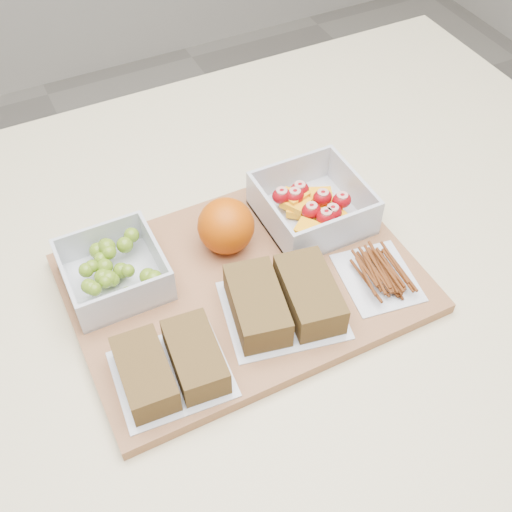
% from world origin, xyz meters
% --- Properties ---
extents(counter, '(1.20, 0.90, 0.90)m').
position_xyz_m(counter, '(0.00, 0.00, 0.45)').
color(counter, beige).
rests_on(counter, ground).
extents(cutting_board, '(0.42, 0.30, 0.02)m').
position_xyz_m(cutting_board, '(-0.02, -0.01, 0.91)').
color(cutting_board, '#9C6640').
rests_on(cutting_board, counter).
extents(grape_container, '(0.12, 0.12, 0.05)m').
position_xyz_m(grape_container, '(-0.16, 0.05, 0.94)').
color(grape_container, silver).
rests_on(grape_container, cutting_board).
extents(fruit_container, '(0.13, 0.13, 0.06)m').
position_xyz_m(fruit_container, '(0.11, 0.04, 0.94)').
color(fruit_container, silver).
rests_on(fruit_container, cutting_board).
extents(orange, '(0.07, 0.07, 0.07)m').
position_xyz_m(orange, '(-0.01, 0.05, 0.95)').
color(orange, '#C34B04').
rests_on(orange, cutting_board).
extents(sandwich_bag_left, '(0.13, 0.12, 0.04)m').
position_xyz_m(sandwich_bag_left, '(-0.15, -0.10, 0.93)').
color(sandwich_bag_left, silver).
rests_on(sandwich_bag_left, cutting_board).
extents(sandwich_bag_center, '(0.16, 0.15, 0.04)m').
position_xyz_m(sandwich_bag_center, '(0.00, -0.08, 0.94)').
color(sandwich_bag_center, silver).
rests_on(sandwich_bag_center, cutting_board).
extents(pretzel_bag, '(0.10, 0.12, 0.02)m').
position_xyz_m(pretzel_bag, '(0.13, -0.09, 0.93)').
color(pretzel_bag, silver).
rests_on(pretzel_bag, cutting_board).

